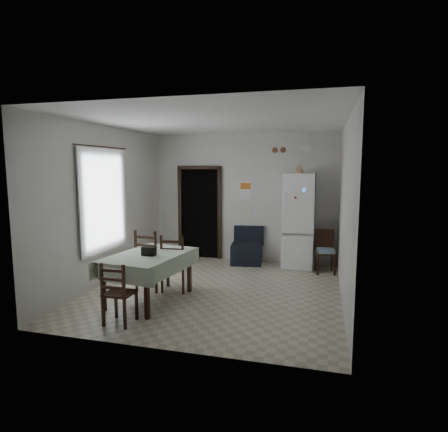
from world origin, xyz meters
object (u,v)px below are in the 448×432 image
dining_chair_far_right (175,262)px  dining_chair_near_head (120,292)px  fridge (299,221)px  navy_seat (247,246)px  corner_chair (325,252)px  dining_chair_far_left (152,259)px  dining_table (149,277)px

dining_chair_far_right → dining_chair_near_head: dining_chair_far_right is taller
dining_chair_near_head → dining_chair_far_right: bearing=-97.6°
fridge → navy_seat: fridge is taller
navy_seat → corner_chair: size_ratio=0.93×
fridge → dining_chair_far_left: fridge is taller
navy_seat → dining_chair_far_right: size_ratio=0.81×
dining_chair_far_left → dining_chair_far_right: bearing=-172.0°
fridge → navy_seat: 1.28m
dining_chair_far_right → dining_chair_far_left: bearing=-4.6°
dining_table → dining_chair_far_left: size_ratio=1.38×
dining_chair_far_left → dining_chair_near_head: 1.51m
corner_chair → dining_chair_far_left: 3.47m
fridge → dining_chair_far_left: size_ratio=1.89×
navy_seat → dining_table: (-1.04, -2.72, -0.02)m
dining_chair_far_right → dining_chair_near_head: size_ratio=1.14×
corner_chair → dining_chair_near_head: (-2.74, -3.28, 0.00)m
corner_chair → dining_chair_near_head: 4.27m
dining_chair_far_right → corner_chair: bearing=-151.7°
fridge → dining_chair_far_right: size_ratio=2.01×
dining_chair_near_head → fridge: bearing=-120.8°
dining_chair_far_left → dining_chair_far_right: (0.43, 0.02, -0.03)m
dining_chair_far_left → dining_chair_near_head: (0.23, -1.49, -0.09)m
dining_chair_near_head → dining_chair_far_left: bearing=-81.1°
navy_seat → dining_table: 2.91m
fridge → dining_table: 3.54m
dining_chair_far_right → dining_chair_near_head: bearing=75.6°
dining_table → dining_chair_far_left: dining_chair_far_left is taller
fridge → dining_chair_far_left: (-2.40, -2.14, -0.48)m
corner_chair → dining_chair_far_left: size_ratio=0.82×
navy_seat → dining_chair_near_head: (-1.04, -3.63, 0.03)m
fridge → dining_table: (-2.17, -2.72, -0.63)m
corner_chair → dining_chair_far_left: (-2.97, -1.79, 0.10)m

